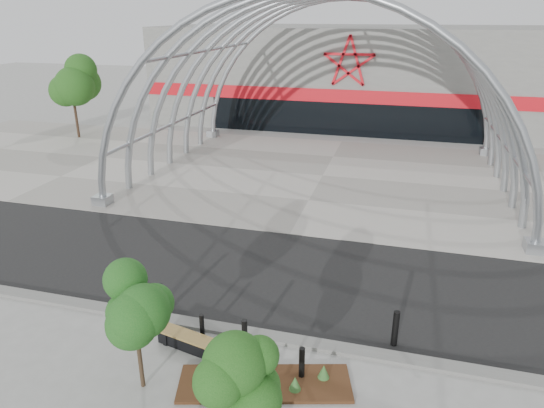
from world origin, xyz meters
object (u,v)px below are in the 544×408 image
street_tree_1 (238,383)px  bollard_2 (245,336)px  bench_0 (192,343)px  street_tree_0 (133,302)px

street_tree_1 → bollard_2: street_tree_1 is taller
street_tree_1 → bench_0: size_ratio=1.38×
street_tree_1 → bench_0: street_tree_1 is taller
street_tree_0 → bench_0: size_ratio=1.58×
street_tree_0 → bench_0: bearing=69.6°
street_tree_0 → street_tree_1: 3.61m
street_tree_0 → bollard_2: street_tree_0 is taller
bench_0 → bollard_2: 1.57m
street_tree_0 → street_tree_1: size_ratio=1.15×
street_tree_1 → bollard_2: (-1.09, 3.63, -1.71)m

